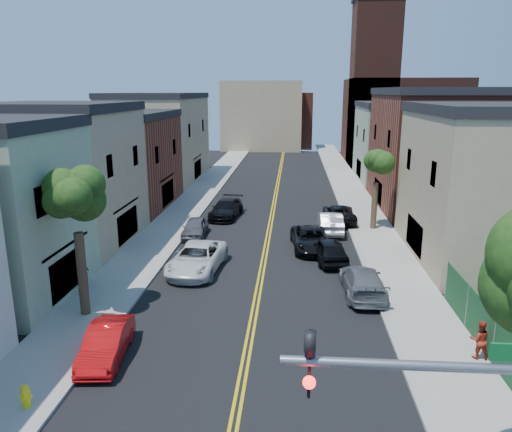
% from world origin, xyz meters
% --- Properties ---
extents(sidewalk_left, '(3.20, 100.00, 0.15)m').
position_xyz_m(sidewalk_left, '(-7.90, 40.00, 0.07)').
color(sidewalk_left, gray).
rests_on(sidewalk_left, ground).
extents(sidewalk_right, '(3.20, 100.00, 0.15)m').
position_xyz_m(sidewalk_right, '(7.90, 40.00, 0.07)').
color(sidewalk_right, gray).
rests_on(sidewalk_right, ground).
extents(curb_left, '(0.30, 100.00, 0.15)m').
position_xyz_m(curb_left, '(-6.15, 40.00, 0.07)').
color(curb_left, gray).
rests_on(curb_left, ground).
extents(curb_right, '(0.30, 100.00, 0.15)m').
position_xyz_m(curb_right, '(6.15, 40.00, 0.07)').
color(curb_right, gray).
rests_on(curb_right, ground).
extents(bldg_left_tan_near, '(9.00, 10.00, 9.00)m').
position_xyz_m(bldg_left_tan_near, '(-14.00, 25.00, 4.50)').
color(bldg_left_tan_near, '#998466').
rests_on(bldg_left_tan_near, ground).
extents(bldg_left_brick, '(9.00, 12.00, 8.00)m').
position_xyz_m(bldg_left_brick, '(-14.00, 36.00, 4.00)').
color(bldg_left_brick, brown).
rests_on(bldg_left_brick, ground).
extents(bldg_left_tan_far, '(9.00, 16.00, 9.50)m').
position_xyz_m(bldg_left_tan_far, '(-14.00, 50.00, 4.75)').
color(bldg_left_tan_far, '#998466').
rests_on(bldg_left_tan_far, ground).
extents(bldg_right_tan, '(9.00, 12.00, 9.00)m').
position_xyz_m(bldg_right_tan, '(14.00, 24.00, 4.50)').
color(bldg_right_tan, '#998466').
rests_on(bldg_right_tan, ground).
extents(bldg_right_brick, '(9.00, 14.00, 10.00)m').
position_xyz_m(bldg_right_brick, '(14.00, 38.00, 5.00)').
color(bldg_right_brick, brown).
rests_on(bldg_right_brick, ground).
extents(bldg_right_palegrn, '(9.00, 12.00, 8.50)m').
position_xyz_m(bldg_right_palegrn, '(14.00, 52.00, 4.25)').
color(bldg_right_palegrn, gray).
rests_on(bldg_right_palegrn, ground).
extents(church, '(16.20, 14.20, 22.60)m').
position_xyz_m(church, '(16.33, 67.07, 7.24)').
color(church, '#4C2319').
rests_on(church, ground).
extents(backdrop_left, '(14.00, 8.00, 12.00)m').
position_xyz_m(backdrop_left, '(-4.00, 82.00, 6.00)').
color(backdrop_left, '#998466').
rests_on(backdrop_left, ground).
extents(backdrop_center, '(10.00, 8.00, 10.00)m').
position_xyz_m(backdrop_center, '(0.00, 86.00, 5.00)').
color(backdrop_center, brown).
rests_on(backdrop_center, ground).
extents(fence_right, '(0.04, 15.00, 1.90)m').
position_xyz_m(fence_right, '(9.50, 9.50, 1.10)').
color(fence_right, '#143F1E').
rests_on(fence_right, sidewalk_right).
extents(tree_left_mid, '(5.20, 5.20, 9.29)m').
position_xyz_m(tree_left_mid, '(-7.88, 14.01, 6.58)').
color(tree_left_mid, '#3B2E1D').
rests_on(tree_left_mid, sidewalk_left).
extents(tree_right_far, '(4.40, 4.40, 8.03)m').
position_xyz_m(tree_right_far, '(7.92, 30.01, 5.76)').
color(tree_right_far, '#3B2E1D').
rests_on(tree_right_far, sidewalk_right).
extents(red_sedan, '(1.82, 4.19, 1.34)m').
position_xyz_m(red_sedan, '(-5.50, 10.42, 0.67)').
color(red_sedan, red).
rests_on(red_sedan, ground).
extents(white_pickup, '(3.14, 5.92, 1.58)m').
position_xyz_m(white_pickup, '(-3.80, 20.30, 0.79)').
color(white_pickup, silver).
rests_on(white_pickup, ground).
extents(grey_car_left, '(1.71, 4.02, 1.36)m').
position_xyz_m(grey_car_left, '(-5.32, 27.25, 0.68)').
color(grey_car_left, '#525459').
rests_on(grey_car_left, ground).
extents(black_car_left, '(2.69, 5.37, 1.50)m').
position_xyz_m(black_car_left, '(-3.80, 32.93, 0.75)').
color(black_car_left, black).
rests_on(black_car_left, ground).
extents(grey_car_right, '(2.18, 5.06, 1.45)m').
position_xyz_m(grey_car_right, '(5.44, 17.59, 0.73)').
color(grey_car_right, slate).
rests_on(grey_car_right, ground).
extents(black_car_right, '(2.38, 4.64, 1.51)m').
position_xyz_m(black_car_right, '(4.07, 22.56, 0.76)').
color(black_car_right, black).
rests_on(black_car_right, ground).
extents(silver_car_right, '(1.71, 4.75, 1.56)m').
position_xyz_m(silver_car_right, '(4.58, 29.13, 0.78)').
color(silver_car_right, '#ABADB3').
rests_on(silver_car_right, ground).
extents(dark_car_right_far, '(2.44, 5.23, 1.45)m').
position_xyz_m(dark_car_right_far, '(5.50, 32.03, 0.72)').
color(dark_car_right_far, black).
rests_on(dark_car_right_far, ground).
extents(black_suv_lane, '(2.88, 5.42, 1.45)m').
position_xyz_m(black_suv_lane, '(3.00, 24.88, 0.73)').
color(black_suv_lane, black).
rests_on(black_suv_lane, ground).
extents(pedestrian_left, '(0.63, 0.76, 1.80)m').
position_xyz_m(pedestrian_left, '(-9.10, 16.86, 1.05)').
color(pedestrian_left, '#23242A').
rests_on(pedestrian_left, sidewalk_left).
extents(pedestrian_right, '(0.81, 0.66, 1.57)m').
position_xyz_m(pedestrian_right, '(9.10, 11.33, 0.93)').
color(pedestrian_right, '#A22819').
rests_on(pedestrian_right, sidewalk_right).
extents(fire_hydrant, '(0.39, 0.39, 0.81)m').
position_xyz_m(fire_hydrant, '(-6.94, 7.03, 0.57)').
color(fire_hydrant, yellow).
rests_on(fire_hydrant, sidewalk_left).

